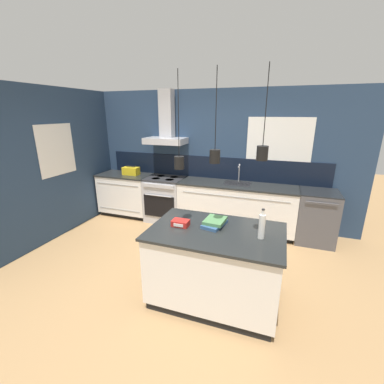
{
  "coord_description": "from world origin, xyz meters",
  "views": [
    {
      "loc": [
        1.32,
        -2.88,
        2.18
      ],
      "look_at": [
        0.12,
        0.53,
        1.05
      ],
      "focal_mm": 24.0,
      "sensor_mm": 36.0,
      "label": 1
    }
  ],
  "objects_px": {
    "oven_range": "(166,199)",
    "bottle_on_island": "(262,226)",
    "book_stack": "(215,222)",
    "dishwasher": "(316,217)",
    "red_supply_box": "(181,223)",
    "yellow_toolbox": "(131,171)"
  },
  "relations": [
    {
      "from": "dishwasher",
      "to": "red_supply_box",
      "type": "height_order",
      "value": "red_supply_box"
    },
    {
      "from": "book_stack",
      "to": "red_supply_box",
      "type": "xyz_separation_m",
      "value": [
        -0.37,
        -0.15,
        -0.0
      ]
    },
    {
      "from": "bottle_on_island",
      "to": "red_supply_box",
      "type": "bearing_deg",
      "value": 179.94
    },
    {
      "from": "yellow_toolbox",
      "to": "bottle_on_island",
      "type": "bearing_deg",
      "value": -35.4
    },
    {
      "from": "red_supply_box",
      "to": "oven_range",
      "type": "bearing_deg",
      "value": 119.68
    },
    {
      "from": "yellow_toolbox",
      "to": "oven_range",
      "type": "bearing_deg",
      "value": -0.32
    },
    {
      "from": "dishwasher",
      "to": "book_stack",
      "type": "height_order",
      "value": "book_stack"
    },
    {
      "from": "yellow_toolbox",
      "to": "book_stack",
      "type": "bearing_deg",
      "value": -39.11
    },
    {
      "from": "oven_range",
      "to": "yellow_toolbox",
      "type": "relative_size",
      "value": 2.68
    },
    {
      "from": "oven_range",
      "to": "yellow_toolbox",
      "type": "bearing_deg",
      "value": 179.68
    },
    {
      "from": "dishwasher",
      "to": "bottle_on_island",
      "type": "bearing_deg",
      "value": -111.19
    },
    {
      "from": "book_stack",
      "to": "yellow_toolbox",
      "type": "distance_m",
      "value": 2.99
    },
    {
      "from": "oven_range",
      "to": "dishwasher",
      "type": "bearing_deg",
      "value": 0.08
    },
    {
      "from": "book_stack",
      "to": "yellow_toolbox",
      "type": "xyz_separation_m",
      "value": [
        -2.32,
        1.88,
        0.04
      ]
    },
    {
      "from": "dishwasher",
      "to": "book_stack",
      "type": "distance_m",
      "value": 2.36
    },
    {
      "from": "book_stack",
      "to": "dishwasher",
      "type": "bearing_deg",
      "value": 54.83
    },
    {
      "from": "oven_range",
      "to": "red_supply_box",
      "type": "bearing_deg",
      "value": -60.32
    },
    {
      "from": "oven_range",
      "to": "bottle_on_island",
      "type": "height_order",
      "value": "bottle_on_island"
    },
    {
      "from": "dishwasher",
      "to": "bottle_on_island",
      "type": "xyz_separation_m",
      "value": [
        -0.79,
        -2.03,
        0.59
      ]
    },
    {
      "from": "bottle_on_island",
      "to": "red_supply_box",
      "type": "relative_size",
      "value": 1.69
    },
    {
      "from": "oven_range",
      "to": "yellow_toolbox",
      "type": "height_order",
      "value": "yellow_toolbox"
    },
    {
      "from": "book_stack",
      "to": "yellow_toolbox",
      "type": "height_order",
      "value": "yellow_toolbox"
    }
  ]
}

